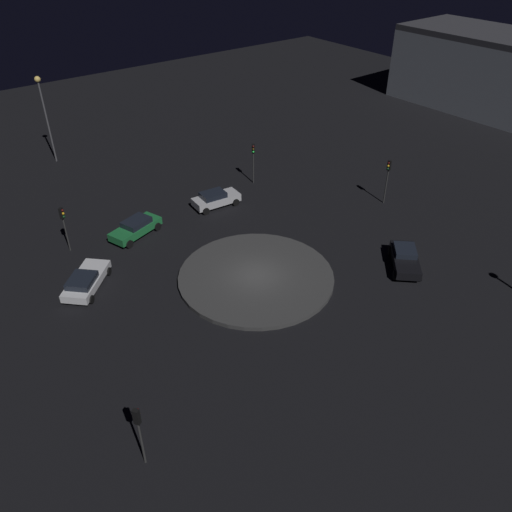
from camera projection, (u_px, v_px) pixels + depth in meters
ground_plane at (256, 278)px, 37.83m from camera, size 117.14×117.14×0.00m
roundabout_island at (256, 277)px, 37.75m from camera, size 11.35×11.35×0.31m
car_black at (405, 258)px, 38.64m from camera, size 4.31×4.41×1.39m
car_white at (86, 281)px, 36.46m from camera, size 4.56×4.56×1.30m
car_silver at (216, 199)px, 46.34m from camera, size 4.36×2.28×1.44m
car_green at (136, 227)px, 42.25m from camera, size 4.79×3.09×1.43m
traffic_light_northeast at (253, 156)px, 49.00m from camera, size 0.37×0.39×4.01m
traffic_light_southwest at (139, 426)px, 23.91m from camera, size 0.40×0.37×3.88m
traffic_light_northwest at (64, 221)px, 39.32m from camera, size 0.38×0.39×3.81m
traffic_light_east at (388, 173)px, 45.60m from camera, size 0.37×0.32×4.15m
streetlamp_north at (43, 104)px, 51.42m from camera, size 0.59×0.59×8.83m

